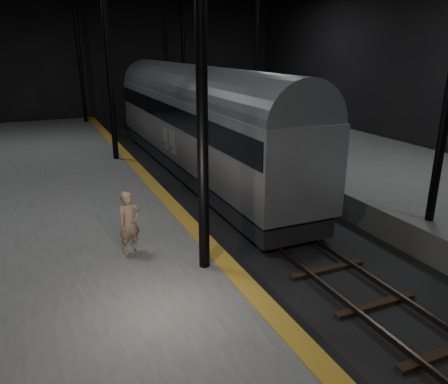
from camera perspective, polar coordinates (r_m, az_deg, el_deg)
ground at (r=16.24m, az=4.96°, el=-4.05°), size 44.00×44.00×0.00m
platform_left at (r=14.33m, az=-22.62°, el=-6.50°), size 9.00×43.80×1.00m
platform_right at (r=20.56m, az=23.74°, el=0.77°), size 9.00×43.80×1.00m
tactile_strip at (r=14.69m, az=-6.18°, el=-2.36°), size 0.50×43.80×0.01m
track at (r=16.21m, az=4.97°, el=-3.83°), size 2.40×43.00×0.24m
train at (r=21.79m, az=-3.88°, el=9.83°), size 2.96×19.73×5.27m
woman at (r=11.64m, az=-12.26°, el=-3.97°), size 0.71×0.57×1.69m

